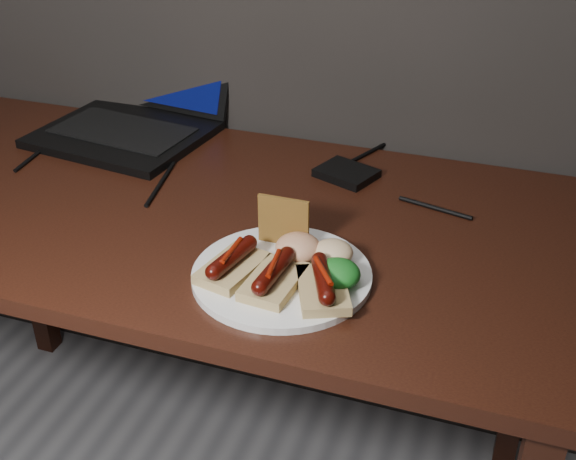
# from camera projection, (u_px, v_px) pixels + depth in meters

# --- Properties ---
(desk) EXTENTS (1.40, 0.70, 0.75)m
(desk) POSITION_uv_depth(u_px,v_px,m) (190.00, 246.00, 1.36)
(desk) COLOR #34170D
(desk) RESTS_ON ground
(laptop) EXTENTS (0.39, 0.41, 0.25)m
(laptop) POSITION_uv_depth(u_px,v_px,m) (138.00, 107.00, 1.59)
(laptop) COLOR black
(laptop) RESTS_ON desk
(hard_drive) EXTENTS (0.13, 0.12, 0.02)m
(hard_drive) POSITION_uv_depth(u_px,v_px,m) (346.00, 173.00, 1.41)
(hard_drive) COLOR black
(hard_drive) RESTS_ON desk
(desk_cables) EXTENTS (0.90, 0.42, 0.01)m
(desk_cables) POSITION_uv_depth(u_px,v_px,m) (234.00, 170.00, 1.43)
(desk_cables) COLOR black
(desk_cables) RESTS_ON desk
(plate) EXTENTS (0.33, 0.33, 0.01)m
(plate) POSITION_uv_depth(u_px,v_px,m) (282.00, 275.00, 1.11)
(plate) COLOR white
(plate) RESTS_ON desk
(bread_sausage_left) EXTENTS (0.09, 0.13, 0.04)m
(bread_sausage_left) POSITION_uv_depth(u_px,v_px,m) (232.00, 263.00, 1.10)
(bread_sausage_left) COLOR tan
(bread_sausage_left) RESTS_ON plate
(bread_sausage_center) EXTENTS (0.08, 0.12, 0.04)m
(bread_sausage_center) POSITION_uv_depth(u_px,v_px,m) (274.00, 277.00, 1.07)
(bread_sausage_center) COLOR tan
(bread_sausage_center) RESTS_ON plate
(bread_sausage_right) EXTENTS (0.11, 0.13, 0.04)m
(bread_sausage_right) POSITION_uv_depth(u_px,v_px,m) (323.00, 285.00, 1.05)
(bread_sausage_right) COLOR tan
(bread_sausage_right) RESTS_ON plate
(crispbread) EXTENTS (0.08, 0.01, 0.08)m
(crispbread) POSITION_uv_depth(u_px,v_px,m) (283.00, 221.00, 1.16)
(crispbread) COLOR olive
(crispbread) RESTS_ON plate
(salad_greens) EXTENTS (0.07, 0.07, 0.04)m
(salad_greens) POSITION_uv_depth(u_px,v_px,m) (337.00, 274.00, 1.07)
(salad_greens) COLOR #115816
(salad_greens) RESTS_ON plate
(salsa_mound) EXTENTS (0.07, 0.07, 0.04)m
(salsa_mound) POSITION_uv_depth(u_px,v_px,m) (298.00, 247.00, 1.13)
(salsa_mound) COLOR #A92110
(salsa_mound) RESTS_ON plate
(coleslaw_mound) EXTENTS (0.06, 0.06, 0.04)m
(coleslaw_mound) POSITION_uv_depth(u_px,v_px,m) (333.00, 252.00, 1.13)
(coleslaw_mound) COLOR beige
(coleslaw_mound) RESTS_ON plate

